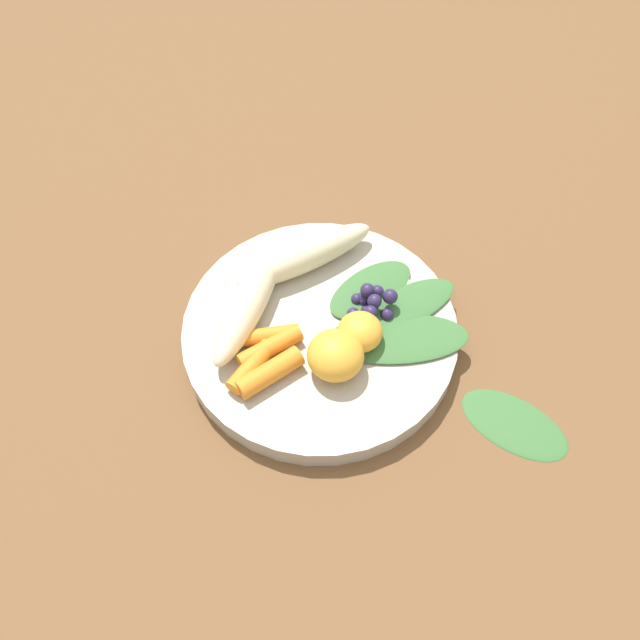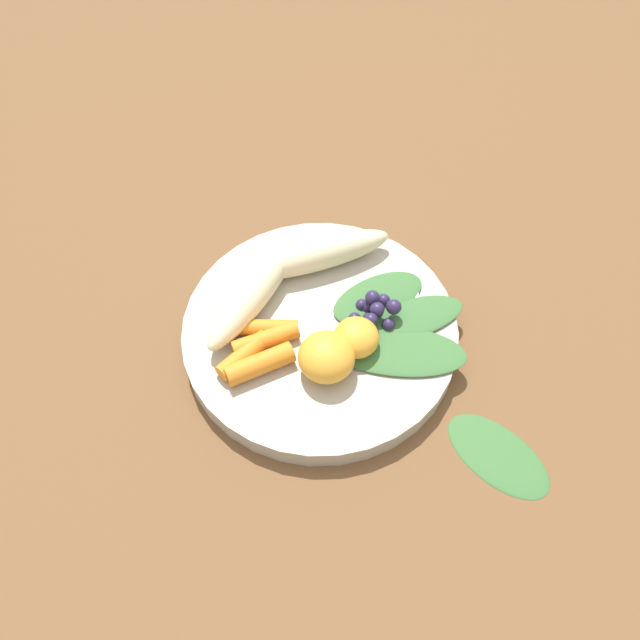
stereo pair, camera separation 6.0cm
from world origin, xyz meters
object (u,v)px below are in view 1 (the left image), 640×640
bowl (320,333)px  kale_leaf_stray (515,423)px  banana_peeled_left (249,301)px  banana_peeled_right (305,255)px  orange_segment_near (360,332)px

bowl → kale_leaf_stray: bearing=45.0°
kale_leaf_stray → banana_peeled_left: bearing=-170.6°
banana_peeled_right → orange_segment_near: size_ratio=3.59×
bowl → banana_peeled_left: 0.07m
bowl → kale_leaf_stray: (0.14, 0.14, -0.01)m
banana_peeled_left → banana_peeled_right: bearing=156.3°
bowl → banana_peeled_left: (-0.04, -0.06, 0.03)m
banana_peeled_left → bowl: bearing=94.9°
bowl → banana_peeled_left: size_ratio=1.75×
banana_peeled_left → orange_segment_near: size_ratio=3.59×
bowl → kale_leaf_stray: 0.19m
bowl → banana_peeled_right: banana_peeled_right is taller
banana_peeled_right → kale_leaf_stray: banana_peeled_right is taller
kale_leaf_stray → orange_segment_near: bearing=-174.9°
banana_peeled_left → orange_segment_near: banana_peeled_left is taller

